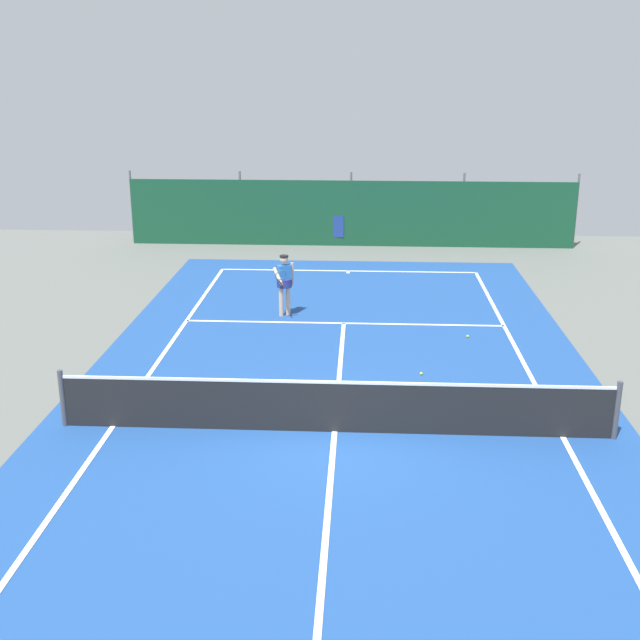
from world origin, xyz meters
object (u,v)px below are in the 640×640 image
object	(u,v)px
tennis_player	(284,281)
tennis_ball_midcourt	(421,374)
tennis_net	(335,406)
tennis_ball_near_player	(468,336)
parked_car	(325,213)

from	to	relation	value
tennis_player	tennis_ball_midcourt	bearing A→B (deg)	100.41
tennis_player	tennis_ball_midcourt	distance (m)	5.39
tennis_net	tennis_ball_midcourt	xyz separation A→B (m)	(1.76, 2.90, -0.48)
tennis_ball_near_player	tennis_player	bearing A→B (deg)	161.48
tennis_net	parked_car	xyz separation A→B (m)	(-1.02, 17.83, 0.33)
tennis_player	tennis_net	bearing A→B (deg)	74.01
tennis_net	parked_car	distance (m)	17.86
tennis_ball_midcourt	parked_car	size ratio (longest dim) A/B	0.02
tennis_net	tennis_ball_midcourt	bearing A→B (deg)	58.70
tennis_ball_near_player	tennis_ball_midcourt	world-z (taller)	same
tennis_ball_near_player	tennis_ball_midcourt	size ratio (longest dim) A/B	1.00
tennis_player	tennis_ball_near_player	size ratio (longest dim) A/B	24.85
tennis_net	parked_car	size ratio (longest dim) A/B	2.35
tennis_player	tennis_ball_midcourt	xyz separation A→B (m)	(3.36, -4.12, -0.93)
tennis_net	parked_car	world-z (taller)	parked_car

